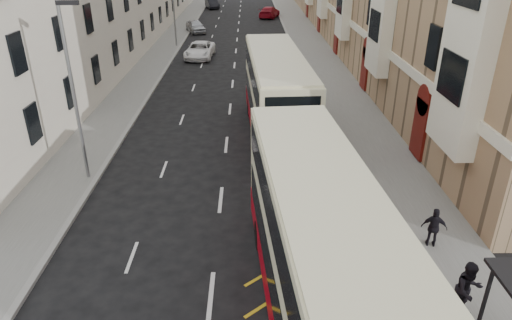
{
  "coord_description": "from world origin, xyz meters",
  "views": [
    {
      "loc": [
        1.26,
        -7.36,
        10.3
      ],
      "look_at": [
        1.54,
        9.2,
        2.31
      ],
      "focal_mm": 32.0,
      "sensor_mm": 36.0,
      "label": 1
    }
  ],
  "objects_px": {
    "double_decker_rear": "(276,97)",
    "car_dark": "(212,4)",
    "pedestrian_far": "(434,227)",
    "pedestrian_mid": "(468,290)",
    "street_lamp_far": "(174,2)",
    "double_decker_front": "(319,256)",
    "white_van": "(200,50)",
    "street_lamp_near": "(73,85)",
    "car_silver": "(196,26)",
    "car_red": "(269,12)"
  },
  "relations": [
    {
      "from": "white_van",
      "to": "car_silver",
      "type": "height_order",
      "value": "car_silver"
    },
    {
      "from": "double_decker_front",
      "to": "white_van",
      "type": "distance_m",
      "value": 34.87
    },
    {
      "from": "street_lamp_near",
      "to": "pedestrian_mid",
      "type": "xyz_separation_m",
      "value": [
        13.99,
        -9.12,
        -3.55
      ]
    },
    {
      "from": "street_lamp_near",
      "to": "double_decker_rear",
      "type": "bearing_deg",
      "value": 27.78
    },
    {
      "from": "street_lamp_far",
      "to": "car_red",
      "type": "bearing_deg",
      "value": 62.13
    },
    {
      "from": "double_decker_front",
      "to": "car_red",
      "type": "xyz_separation_m",
      "value": [
        1.26,
        59.64,
        -1.66
      ]
    },
    {
      "from": "double_decker_rear",
      "to": "double_decker_front",
      "type": "bearing_deg",
      "value": -91.41
    },
    {
      "from": "street_lamp_near",
      "to": "pedestrian_far",
      "type": "bearing_deg",
      "value": -21.61
    },
    {
      "from": "street_lamp_near",
      "to": "double_decker_rear",
      "type": "xyz_separation_m",
      "value": [
        9.15,
        4.82,
        -2.16
      ]
    },
    {
      "from": "pedestrian_mid",
      "to": "pedestrian_far",
      "type": "xyz_separation_m",
      "value": [
        0.31,
        3.45,
        -0.16
      ]
    },
    {
      "from": "street_lamp_far",
      "to": "pedestrian_far",
      "type": "distance_m",
      "value": 38.61
    },
    {
      "from": "street_lamp_far",
      "to": "pedestrian_far",
      "type": "bearing_deg",
      "value": -68.14
    },
    {
      "from": "street_lamp_far",
      "to": "car_dark",
      "type": "height_order",
      "value": "street_lamp_far"
    },
    {
      "from": "car_red",
      "to": "car_dark",
      "type": "bearing_deg",
      "value": -32.47
    },
    {
      "from": "pedestrian_mid",
      "to": "white_van",
      "type": "distance_m",
      "value": 35.82
    },
    {
      "from": "car_silver",
      "to": "double_decker_front",
      "type": "bearing_deg",
      "value": -100.01
    },
    {
      "from": "double_decker_rear",
      "to": "car_dark",
      "type": "bearing_deg",
      "value": 94.73
    },
    {
      "from": "double_decker_front",
      "to": "pedestrian_mid",
      "type": "bearing_deg",
      "value": -2.8
    },
    {
      "from": "car_dark",
      "to": "white_van",
      "type": "bearing_deg",
      "value": -102.41
    },
    {
      "from": "street_lamp_near",
      "to": "car_red",
      "type": "relative_size",
      "value": 1.46
    },
    {
      "from": "street_lamp_near",
      "to": "car_dark",
      "type": "distance_m",
      "value": 60.72
    },
    {
      "from": "white_van",
      "to": "street_lamp_near",
      "type": "bearing_deg",
      "value": -92.57
    },
    {
      "from": "street_lamp_far",
      "to": "white_van",
      "type": "height_order",
      "value": "street_lamp_far"
    },
    {
      "from": "street_lamp_near",
      "to": "pedestrian_mid",
      "type": "distance_m",
      "value": 17.07
    },
    {
      "from": "white_van",
      "to": "double_decker_rear",
      "type": "bearing_deg",
      "value": -68.7
    },
    {
      "from": "pedestrian_far",
      "to": "white_van",
      "type": "relative_size",
      "value": 0.29
    },
    {
      "from": "street_lamp_far",
      "to": "white_van",
      "type": "bearing_deg",
      "value": -59.65
    },
    {
      "from": "car_silver",
      "to": "car_dark",
      "type": "height_order",
      "value": "car_dark"
    },
    {
      "from": "car_dark",
      "to": "car_red",
      "type": "height_order",
      "value": "car_red"
    },
    {
      "from": "car_dark",
      "to": "street_lamp_near",
      "type": "bearing_deg",
      "value": -106.06
    },
    {
      "from": "street_lamp_near",
      "to": "street_lamp_far",
      "type": "bearing_deg",
      "value": 90.0
    },
    {
      "from": "double_decker_rear",
      "to": "pedestrian_far",
      "type": "xyz_separation_m",
      "value": [
        5.15,
        -10.49,
        -1.55
      ]
    },
    {
      "from": "street_lamp_far",
      "to": "car_silver",
      "type": "relative_size",
      "value": 1.82
    },
    {
      "from": "street_lamp_near",
      "to": "pedestrian_far",
      "type": "distance_m",
      "value": 15.83
    },
    {
      "from": "double_decker_front",
      "to": "car_dark",
      "type": "distance_m",
      "value": 70.28
    },
    {
      "from": "pedestrian_far",
      "to": "car_silver",
      "type": "xyz_separation_m",
      "value": [
        -13.16,
        44.15,
        -0.17
      ]
    },
    {
      "from": "street_lamp_near",
      "to": "car_dark",
      "type": "bearing_deg",
      "value": 88.43
    },
    {
      "from": "car_red",
      "to": "white_van",
      "type": "bearing_deg",
      "value": 88.58
    },
    {
      "from": "car_silver",
      "to": "street_lamp_near",
      "type": "bearing_deg",
      "value": -111.67
    },
    {
      "from": "double_decker_front",
      "to": "pedestrian_far",
      "type": "xyz_separation_m",
      "value": [
        4.78,
        3.58,
        -1.53
      ]
    },
    {
      "from": "street_lamp_near",
      "to": "white_van",
      "type": "relative_size",
      "value": 1.49
    },
    {
      "from": "street_lamp_far",
      "to": "pedestrian_far",
      "type": "xyz_separation_m",
      "value": [
        14.31,
        -35.67,
        -3.71
      ]
    },
    {
      "from": "double_decker_front",
      "to": "double_decker_rear",
      "type": "xyz_separation_m",
      "value": [
        -0.37,
        14.07,
        0.02
      ]
    },
    {
      "from": "double_decker_rear",
      "to": "car_dark",
      "type": "distance_m",
      "value": 56.28
    },
    {
      "from": "street_lamp_far",
      "to": "double_decker_rear",
      "type": "bearing_deg",
      "value": -70.02
    },
    {
      "from": "pedestrian_far",
      "to": "car_dark",
      "type": "xyz_separation_m",
      "value": [
        -12.64,
        66.24,
        -0.13
      ]
    },
    {
      "from": "street_lamp_far",
      "to": "car_red",
      "type": "relative_size",
      "value": 1.46
    },
    {
      "from": "street_lamp_far",
      "to": "double_decker_rear",
      "type": "height_order",
      "value": "street_lamp_far"
    },
    {
      "from": "car_silver",
      "to": "car_red",
      "type": "relative_size",
      "value": 0.8
    },
    {
      "from": "double_decker_front",
      "to": "car_silver",
      "type": "distance_m",
      "value": 48.49
    }
  ]
}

